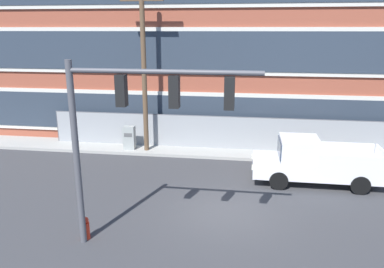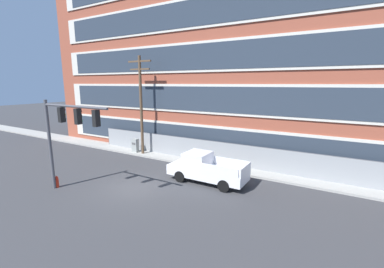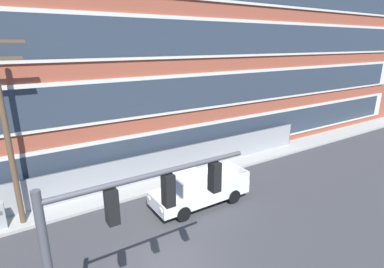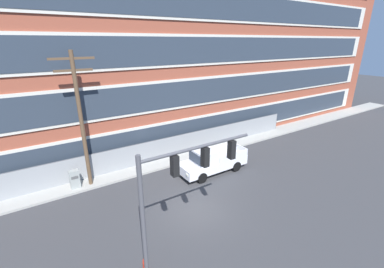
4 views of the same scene
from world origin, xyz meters
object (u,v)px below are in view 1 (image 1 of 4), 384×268
Objects in this scene: traffic_signal_mast at (132,115)px; pickup_truck_white at (313,162)px; electrical_cabinet at (129,139)px; fire_hydrant at (86,228)px; utility_pole_near_corner at (144,59)px.

traffic_signal_mast is 9.30m from pickup_truck_white.
fire_hydrant is (1.33, -8.96, -0.36)m from electrical_cabinet.
pickup_truck_white is at bearing 43.92° from traffic_signal_mast.
pickup_truck_white is at bearing 36.11° from fire_hydrant.
traffic_signal_mast is 1.04× the size of pickup_truck_white.
utility_pole_near_corner reaches higher than traffic_signal_mast.
electrical_cabinet is at bearing 161.77° from pickup_truck_white.
utility_pole_near_corner reaches higher than pickup_truck_white.
fire_hydrant is at bearing 174.74° from traffic_signal_mast.
utility_pole_near_corner is 10.12m from fire_hydrant.
pickup_truck_white is (6.27, 6.04, -3.29)m from traffic_signal_mast.
fire_hydrant is (0.35, -8.93, -4.75)m from utility_pole_near_corner.
fire_hydrant is at bearing -81.54° from electrical_cabinet.
traffic_signal_mast reaches higher than fire_hydrant.
utility_pole_near_corner is 6.28× the size of electrical_cabinet.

